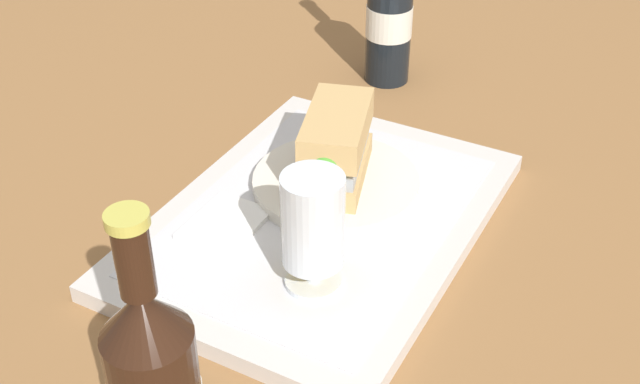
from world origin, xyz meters
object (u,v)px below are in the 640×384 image
plate (336,183)px  sandwich (336,147)px  second_bottle (390,12)px  beer_glass (313,229)px

plate → sandwich: sandwich is taller
plate → second_bottle: size_ratio=0.71×
beer_glass → second_bottle: (-0.47, -0.13, 0.02)m
plate → beer_glass: beer_glass is taller
plate → second_bottle: 0.33m
sandwich → second_bottle: second_bottle is taller
second_bottle → beer_glass: bearing=16.0°
plate → beer_glass: 0.18m
plate → sandwich: bearing=17.7°
plate → second_bottle: (-0.31, -0.08, 0.08)m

